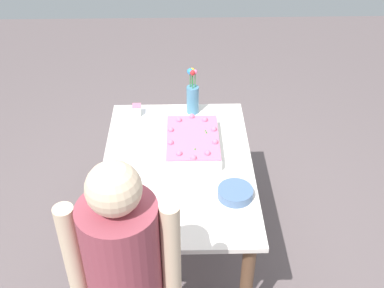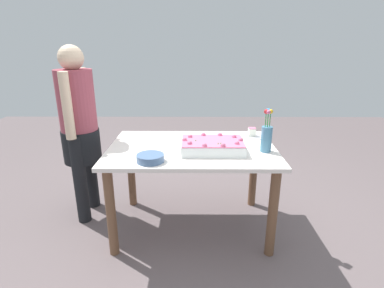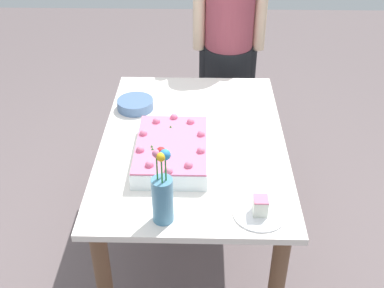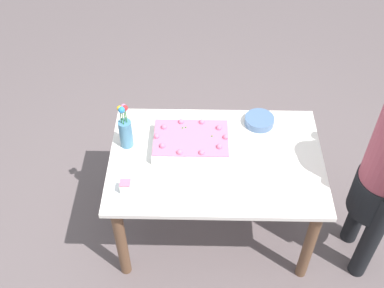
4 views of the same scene
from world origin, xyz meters
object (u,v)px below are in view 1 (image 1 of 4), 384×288
flower_vase (193,96)px  fruit_bowl (235,193)px  sheet_cake (193,142)px  person_standing (126,287)px  cake_knife (160,221)px  serving_plate_with_slice (137,113)px

flower_vase → fruit_bowl: bearing=14.0°
sheet_cake → person_standing: 1.15m
sheet_cake → cake_knife: size_ratio=2.07×
serving_plate_with_slice → cake_knife: (0.98, 0.18, -0.02)m
serving_plate_with_slice → person_standing: (1.47, 0.07, 0.11)m
flower_vase → person_standing: 1.54m
serving_plate_with_slice → flower_vase: bearing=95.5°
serving_plate_with_slice → cake_knife: 0.99m
cake_knife → serving_plate_with_slice: bearing=25.0°
flower_vase → serving_plate_with_slice: bearing=-84.5°
cake_knife → person_standing: size_ratio=0.15×
fruit_bowl → person_standing: size_ratio=0.13×
serving_plate_with_slice → cake_knife: serving_plate_with_slice is taller
fruit_bowl → person_standing: person_standing is taller
person_standing → sheet_cake: bearing=-15.0°
serving_plate_with_slice → person_standing: bearing=2.5°
sheet_cake → flower_vase: 0.41m
cake_knife → fruit_bowl: fruit_bowl is taller
sheet_cake → person_standing: person_standing is taller
cake_knife → flower_vase: flower_vase is taller
sheet_cake → serving_plate_with_slice: bearing=-135.1°
sheet_cake → person_standing: bearing=-15.0°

